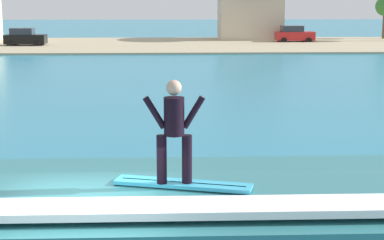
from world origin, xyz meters
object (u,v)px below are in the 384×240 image
car_near_shore (25,37)px  car_far_shore (294,34)px  surfer (174,127)px  surfboard (183,184)px  wave_crest (201,233)px  house_gabled_white (250,0)px

car_near_shore → car_far_shore: bearing=8.8°
surfer → surfboard: bearing=16.6°
wave_crest → surfer: (-0.45, -0.48, 1.95)m
surfer → car_far_shore: 58.14m
surfer → car_far_shore: (13.40, 56.54, -1.87)m
surfboard → car_far_shore: bearing=76.8°
surfboard → car_far_shore: 58.05m
surfboard → house_gabled_white: (9.08, 60.82, 2.59)m
wave_crest → surfboard: size_ratio=4.71×
wave_crest → car_near_shore: 53.81m
wave_crest → car_near_shore: bearing=105.7°
surfboard → house_gabled_white: bearing=81.5°
surfer → car_far_shore: surfer is taller
wave_crest → car_far_shore: size_ratio=2.58×
surfboard → car_far_shore: surfboard is taller
wave_crest → surfboard: surfboard is taller
car_near_shore → surfer: bearing=-74.9°
wave_crest → car_near_shore: car_near_shore is taller
surfer → house_gabled_white: (9.21, 60.86, 1.65)m
wave_crest → car_near_shore: (-14.54, 51.81, 0.07)m
surfboard → surfer: (-0.13, -0.04, 0.94)m
wave_crest → car_far_shore: car_far_shore is taller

